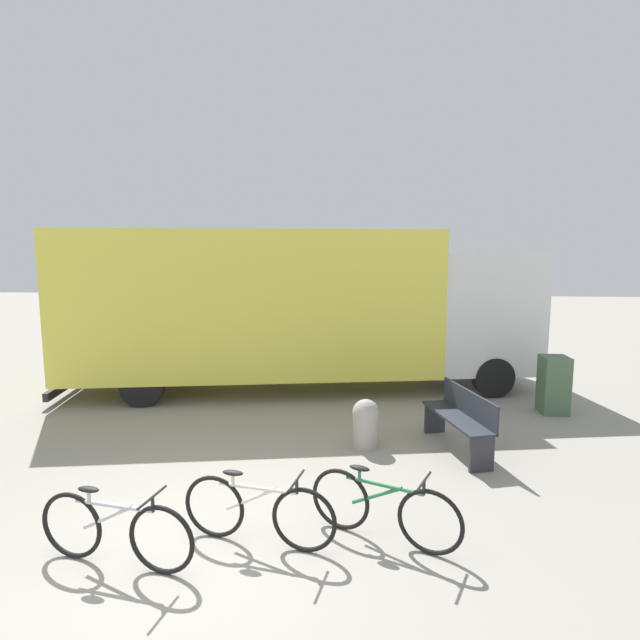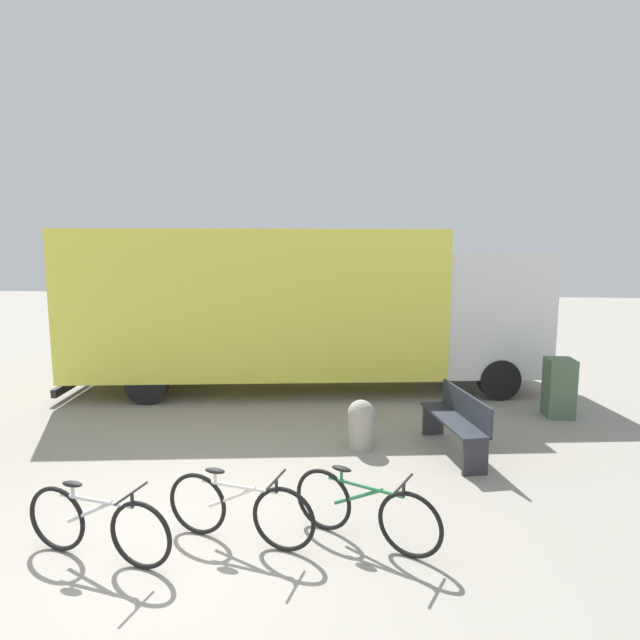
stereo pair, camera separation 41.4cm
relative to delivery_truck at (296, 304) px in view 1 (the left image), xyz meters
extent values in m
plane|color=gray|center=(-0.29, -6.21, -1.80)|extent=(60.00, 60.00, 0.00)
cube|color=#EAE04C|center=(-0.89, -0.16, 0.06)|extent=(7.80, 3.81, 2.91)
cube|color=silver|center=(3.83, 0.68, -0.16)|extent=(2.52, 2.77, 2.47)
cube|color=black|center=(-4.62, -0.82, -1.58)|extent=(0.52, 2.39, 0.16)
cylinder|color=black|center=(3.63, 1.77, -1.40)|extent=(0.84, 0.42, 0.80)
cylinder|color=black|center=(4.02, -0.41, -1.40)|extent=(0.84, 0.42, 0.80)
cylinder|color=black|center=(-3.11, 0.57, -1.40)|extent=(0.84, 0.42, 0.80)
cylinder|color=black|center=(-2.72, -1.61, -1.40)|extent=(0.84, 0.42, 0.80)
cube|color=#282D38|center=(2.79, -3.29, -1.30)|extent=(0.82, 1.64, 0.03)
cube|color=#282D38|center=(2.96, -3.24, -1.11)|extent=(0.47, 1.54, 0.41)
cube|color=#2D2D33|center=(2.99, -4.00, -1.56)|extent=(0.34, 0.14, 0.48)
cube|color=#2D2D33|center=(2.58, -2.57, -1.56)|extent=(0.34, 0.14, 0.48)
torus|color=black|center=(-1.30, -6.26, -1.47)|extent=(0.65, 0.15, 0.65)
torus|color=black|center=(-0.36, -6.41, -1.47)|extent=(0.65, 0.15, 0.65)
cylinder|color=silver|center=(-0.83, -6.33, -1.21)|extent=(0.80, 0.17, 0.04)
cylinder|color=silver|center=(-0.90, -6.32, -1.34)|extent=(0.54, 0.12, 0.31)
cylinder|color=silver|center=(-1.09, -6.29, -1.16)|extent=(0.03, 0.03, 0.11)
ellipsoid|color=black|center=(-1.09, -6.29, -1.09)|extent=(0.23, 0.12, 0.05)
cylinder|color=black|center=(-0.43, -6.40, -1.14)|extent=(0.03, 0.03, 0.14)
cylinder|color=black|center=(-0.43, -6.40, -1.08)|extent=(0.10, 0.44, 0.02)
torus|color=black|center=(-0.06, -5.79, -1.47)|extent=(0.65, 0.16, 0.65)
torus|color=black|center=(0.87, -5.97, -1.47)|extent=(0.65, 0.16, 0.65)
cylinder|color=silver|center=(0.40, -5.88, -1.21)|extent=(0.80, 0.18, 0.04)
cylinder|color=silver|center=(0.33, -5.87, -1.34)|extent=(0.54, 0.13, 0.31)
cylinder|color=silver|center=(0.15, -5.83, -1.16)|extent=(0.03, 0.03, 0.11)
ellipsoid|color=black|center=(0.15, -5.83, -1.09)|extent=(0.23, 0.13, 0.05)
cylinder|color=black|center=(0.80, -5.95, -1.14)|extent=(0.03, 0.03, 0.14)
cylinder|color=black|center=(0.80, -5.95, -1.08)|extent=(0.10, 0.44, 0.02)
torus|color=black|center=(1.20, -5.53, -1.47)|extent=(0.62, 0.30, 0.65)
torus|color=black|center=(2.08, -5.90, -1.47)|extent=(0.62, 0.30, 0.65)
cylinder|color=#26723F|center=(1.64, -5.72, -1.21)|extent=(0.76, 0.35, 0.04)
cylinder|color=#26723F|center=(1.57, -5.69, -1.34)|extent=(0.51, 0.24, 0.31)
cylinder|color=#26723F|center=(1.40, -5.61, -1.16)|extent=(0.03, 0.03, 0.11)
ellipsoid|color=black|center=(1.40, -5.61, -1.09)|extent=(0.24, 0.17, 0.05)
cylinder|color=black|center=(2.01, -5.87, -1.14)|extent=(0.03, 0.03, 0.14)
cylinder|color=black|center=(2.01, -5.87, -1.08)|extent=(0.19, 0.41, 0.02)
cylinder|color=#9E998C|center=(1.47, -3.29, -1.53)|extent=(0.38, 0.38, 0.53)
sphere|color=#9E998C|center=(1.47, -3.29, -1.26)|extent=(0.40, 0.40, 0.40)
cube|color=#4C6B4C|center=(4.85, -1.35, -1.28)|extent=(0.45, 0.50, 1.03)
camera|label=1|loc=(1.42, -10.43, 1.08)|focal=28.00mm
camera|label=2|loc=(1.83, -10.38, 1.08)|focal=28.00mm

